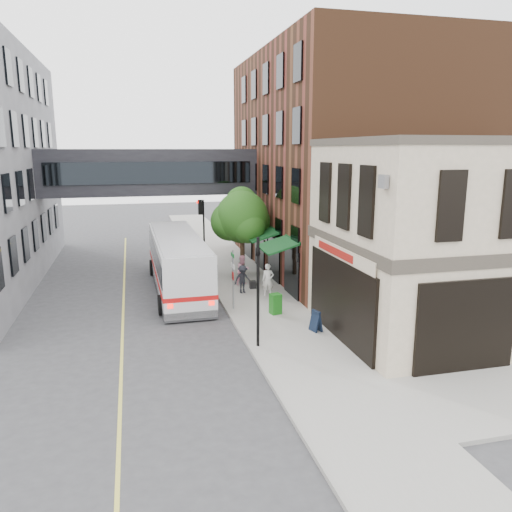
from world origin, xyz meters
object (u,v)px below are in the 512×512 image
pedestrian_a (268,280)px  sandwich_board (316,321)px  pedestrian_c (243,279)px  newspaper_box (276,304)px  bus (178,260)px  pedestrian_b (243,270)px

pedestrian_a → sandwich_board: 5.79m
pedestrian_c → newspaper_box: 3.99m
sandwich_board → pedestrian_c: bearing=89.5°
bus → pedestrian_a: size_ratio=6.64×
bus → pedestrian_b: 3.85m
pedestrian_a → pedestrian_c: bearing=158.6°
pedestrian_b → pedestrian_c: 1.71m
pedestrian_c → sandwich_board: pedestrian_c is taller
bus → sandwich_board: (5.21, -8.58, -1.14)m
pedestrian_a → pedestrian_b: bearing=121.9°
bus → pedestrian_a: (4.60, -2.84, -0.73)m
pedestrian_b → sandwich_board: 8.39m
pedestrian_b → newspaper_box: pedestrian_b is taller
pedestrian_a → newspaper_box: (-0.46, -3.05, -0.38)m
newspaper_box → sandwich_board: (1.07, -2.69, -0.03)m
bus → pedestrian_c: bearing=-30.4°
newspaper_box → pedestrian_c: bearing=88.3°
bus → pedestrian_c: (3.38, -1.98, -0.83)m
pedestrian_c → pedestrian_a: bearing=-46.6°
pedestrian_a → pedestrian_b: size_ratio=1.00×
pedestrian_a → newspaper_box: pedestrian_a is taller
newspaper_box → sandwich_board: size_ratio=1.06×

